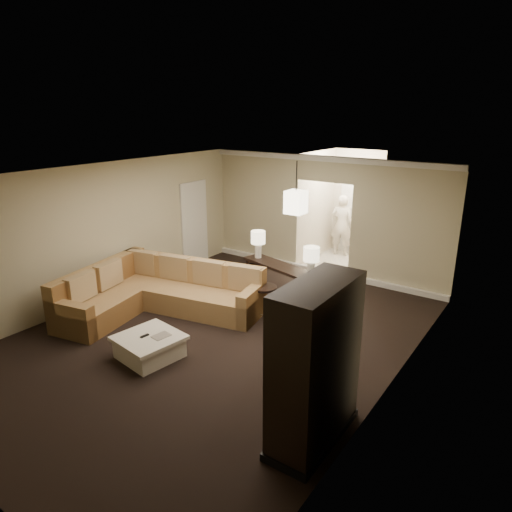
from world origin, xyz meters
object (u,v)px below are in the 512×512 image
Objects in this scene: coffee_table at (150,346)px; console_table at (282,281)px; sectional_sofa at (157,293)px; armoire at (314,367)px; person at (342,222)px; drink_table at (264,295)px.

coffee_table is 0.52× the size of console_table.
sectional_sofa is 1.65× the size of armoire.
person reaches higher than console_table.
armoire is 7.44m from person.
person is (-2.82, 6.88, -0.05)m from armoire.
armoire is 3.31× the size of drink_table.
coffee_table is 6.75m from person.
coffee_table is at bearing 176.77° from armoire.
drink_table is (1.83, 1.01, 0.06)m from sectional_sofa.
sectional_sofa is 1.76m from coffee_table.
sectional_sofa reaches higher than drink_table.
armoire reaches higher than drink_table.
console_table is (1.74, 1.81, 0.07)m from sectional_sofa.
armoire is (2.45, -3.28, 0.51)m from console_table.
drink_table is (0.09, -0.80, -0.02)m from console_table.
sectional_sofa is 1.82× the size of person.
drink_table is at bearing -69.38° from console_table.
armoire is at bearing -30.62° from sectional_sofa.
armoire reaches higher than sectional_sofa.
console_table is at bearing 79.73° from coffee_table.
person is (-0.45, 4.40, 0.48)m from drink_table.
coffee_table is 2.41m from drink_table.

